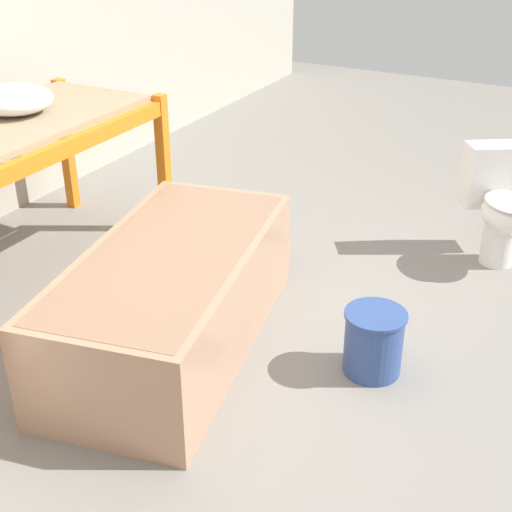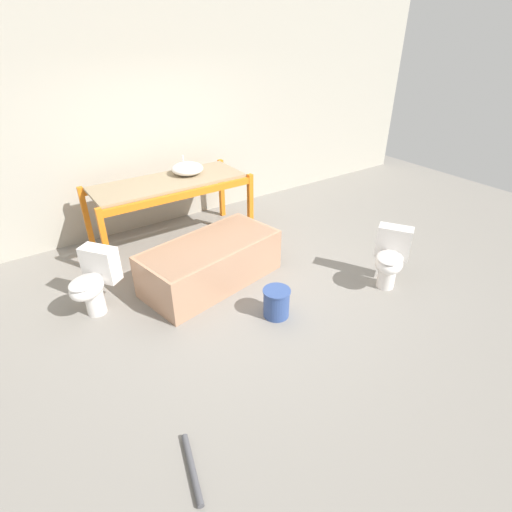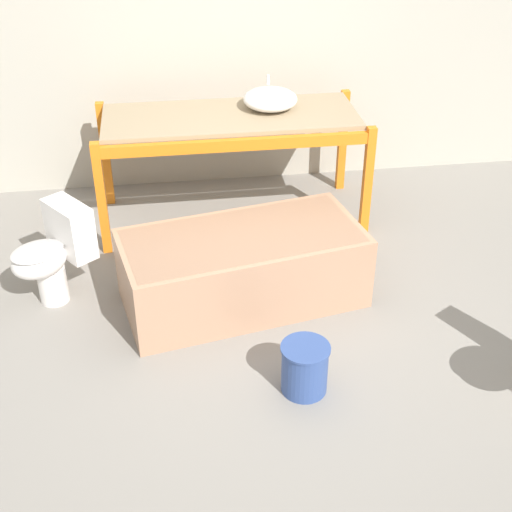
{
  "view_description": "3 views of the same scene",
  "coord_description": "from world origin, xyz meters",
  "px_view_note": "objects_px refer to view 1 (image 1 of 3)",
  "views": [
    {
      "loc": [
        -2.73,
        -1.53,
        2.15
      ],
      "look_at": [
        -0.17,
        -0.17,
        0.62
      ],
      "focal_mm": 50.0,
      "sensor_mm": 36.0,
      "label": 1
    },
    {
      "loc": [
        -2.1,
        -3.44,
        2.8
      ],
      "look_at": [
        0.07,
        -0.29,
        0.56
      ],
      "focal_mm": 28.0,
      "sensor_mm": 36.0,
      "label": 2
    },
    {
      "loc": [
        -0.69,
        -3.9,
        3.07
      ],
      "look_at": [
        -0.17,
        -0.19,
        0.68
      ],
      "focal_mm": 50.0,
      "sensor_mm": 36.0,
      "label": 3
    }
  ],
  "objects_px": {
    "bathtub_main": "(172,291)",
    "toilet_near": "(502,202)",
    "bucket_white": "(374,341)",
    "sink_basin": "(14,99)"
  },
  "relations": [
    {
      "from": "toilet_near",
      "to": "sink_basin",
      "type": "bearing_deg",
      "value": 174.9
    },
    {
      "from": "sink_basin",
      "to": "toilet_near",
      "type": "distance_m",
      "value": 2.99
    },
    {
      "from": "sink_basin",
      "to": "bucket_white",
      "type": "distance_m",
      "value": 2.47
    },
    {
      "from": "bucket_white",
      "to": "sink_basin",
      "type": "bearing_deg",
      "value": 86.4
    },
    {
      "from": "bathtub_main",
      "to": "toilet_near",
      "type": "xyz_separation_m",
      "value": [
        1.74,
        -1.27,
        0.08
      ]
    },
    {
      "from": "sink_basin",
      "to": "bucket_white",
      "type": "bearing_deg",
      "value": -93.6
    },
    {
      "from": "sink_basin",
      "to": "bathtub_main",
      "type": "xyz_separation_m",
      "value": [
        -0.4,
        -1.32,
        -0.71
      ]
    },
    {
      "from": "bathtub_main",
      "to": "bucket_white",
      "type": "bearing_deg",
      "value": -86.89
    },
    {
      "from": "bucket_white",
      "to": "bathtub_main",
      "type": "bearing_deg",
      "value": 104.42
    },
    {
      "from": "bucket_white",
      "to": "toilet_near",
      "type": "bearing_deg",
      "value": -10.79
    }
  ]
}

